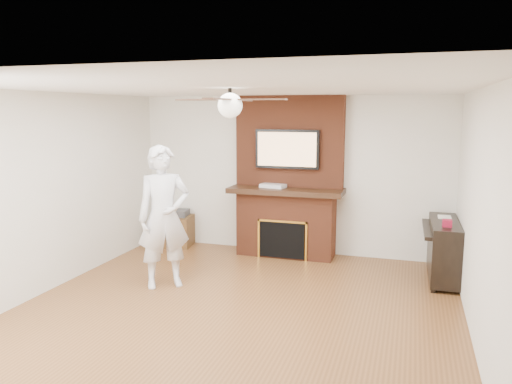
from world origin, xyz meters
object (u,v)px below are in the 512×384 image
(fireplace, at_px, (287,193))
(side_table, at_px, (176,229))
(person, at_px, (164,217))
(piano, at_px, (443,248))

(fireplace, bearing_deg, side_table, -178.00)
(fireplace, height_order, person, fireplace)
(fireplace, xyz_separation_m, person, (-1.16, -1.90, -0.08))
(side_table, bearing_deg, person, -76.11)
(fireplace, relative_size, person, 1.36)
(piano, bearing_deg, person, -159.42)
(side_table, bearing_deg, piano, -15.09)
(fireplace, distance_m, side_table, 2.05)
(side_table, height_order, piano, piano)
(piano, bearing_deg, side_table, 172.67)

